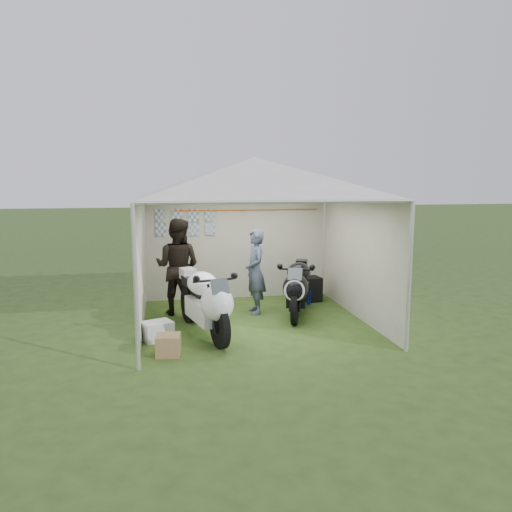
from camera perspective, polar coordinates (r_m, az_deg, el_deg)
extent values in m
plane|color=#30471C|center=(9.29, -0.22, -7.55)|extent=(80.00, 80.00, 0.00)
cylinder|color=silver|center=(6.93, -13.59, -3.63)|extent=(0.06, 0.06, 2.30)
cylinder|color=silver|center=(7.82, 17.14, -2.39)|extent=(0.06, 0.06, 2.30)
cylinder|color=silver|center=(10.87, -12.62, 0.82)|extent=(0.06, 0.06, 2.30)
cylinder|color=silver|center=(11.46, 7.79, 1.35)|extent=(0.06, 0.06, 2.30)
cube|color=beige|center=(10.99, -2.14, 1.11)|extent=(4.00, 0.02, 2.30)
cube|color=beige|center=(8.90, -12.99, -0.91)|extent=(0.02, 4.00, 2.30)
cube|color=beige|center=(9.61, 11.58, -0.17)|extent=(0.02, 4.00, 2.30)
pyramid|color=white|center=(8.92, -0.23, 9.01)|extent=(5.66, 5.66, 0.70)
cube|color=#99A5B7|center=(10.78, -10.88, 4.55)|extent=(0.22, 0.02, 0.28)
cube|color=#99A5B7|center=(10.78, -9.01, 4.60)|extent=(0.22, 0.02, 0.28)
cube|color=#99A5B7|center=(10.80, -7.15, 4.64)|extent=(0.22, 0.01, 0.28)
cube|color=#99A5B7|center=(10.83, -5.30, 4.68)|extent=(0.22, 0.01, 0.28)
cube|color=#99A5B7|center=(10.80, -10.83, 2.96)|extent=(0.22, 0.02, 0.28)
cube|color=#99A5B7|center=(10.81, -8.98, 3.01)|extent=(0.22, 0.01, 0.28)
cube|color=#99A5B7|center=(10.82, -7.12, 3.06)|extent=(0.22, 0.02, 0.28)
cube|color=#99A5B7|center=(10.85, -5.28, 3.10)|extent=(0.22, 0.01, 0.28)
cylinder|color=#D8590C|center=(10.92, -1.10, 5.28)|extent=(3.20, 0.02, 0.02)
cylinder|color=black|center=(7.84, -4.15, -8.12)|extent=(0.27, 0.68, 0.67)
cylinder|color=black|center=(9.27, -7.54, -5.52)|extent=(0.32, 0.69, 0.67)
cube|color=white|center=(8.48, -5.88, -6.23)|extent=(0.62, 1.12, 0.34)
ellipsoid|color=white|center=(7.85, -4.46, -5.40)|extent=(0.65, 0.77, 0.56)
ellipsoid|color=white|center=(8.48, -6.17, -3.12)|extent=(0.64, 0.79, 0.39)
cube|color=black|center=(8.91, -7.07, -3.00)|extent=(0.44, 0.72, 0.16)
cube|color=white|center=(9.24, -7.77, -2.03)|extent=(0.32, 0.38, 0.20)
cube|color=black|center=(8.84, -6.83, -4.34)|extent=(0.25, 0.62, 0.11)
cube|color=#3F474C|center=(7.66, -4.14, -3.52)|extent=(0.30, 0.22, 0.24)
cylinder|color=black|center=(9.10, 4.45, -5.87)|extent=(0.32, 0.63, 0.63)
cylinder|color=black|center=(10.53, 5.17, -3.87)|extent=(0.37, 0.65, 0.63)
cube|color=black|center=(9.74, 4.82, -4.38)|extent=(0.68, 1.06, 0.32)
ellipsoid|color=black|center=(9.12, 4.54, -3.65)|extent=(0.66, 0.76, 0.53)
ellipsoid|color=black|center=(9.76, 4.90, -1.83)|extent=(0.66, 0.77, 0.37)
cube|color=black|center=(10.19, 5.09, -1.75)|extent=(0.48, 0.69, 0.15)
cube|color=black|center=(10.51, 5.24, -0.96)|extent=(0.33, 0.38, 0.19)
cube|color=maroon|center=(10.12, 5.03, -2.86)|extent=(0.30, 0.58, 0.11)
cube|color=#3F474C|center=(8.95, 4.49, -2.11)|extent=(0.29, 0.23, 0.22)
cylinder|color=white|center=(8.90, 4.41, -3.97)|extent=(0.36, 0.15, 0.38)
cube|color=#0C23A8|center=(10.67, 5.20, -4.61)|extent=(0.46, 0.38, 0.30)
imported|color=black|center=(9.78, -8.95, -1.21)|extent=(1.12, 1.01, 1.87)
imported|color=slate|center=(9.73, -0.08, -1.80)|extent=(0.44, 0.63, 1.66)
cube|color=black|center=(10.88, 5.94, -3.77)|extent=(0.57, 0.48, 0.52)
cube|color=silver|center=(8.41, -11.22, -8.39)|extent=(0.57, 0.51, 0.31)
cube|color=olive|center=(7.69, -9.98, -9.99)|extent=(0.39, 0.39, 0.31)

